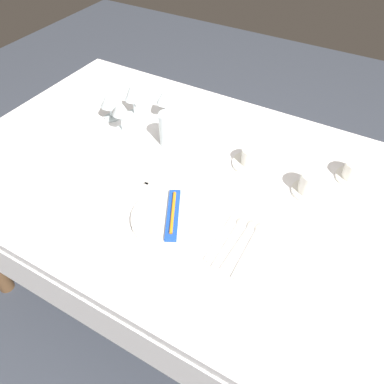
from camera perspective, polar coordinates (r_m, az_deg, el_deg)
name	(u,v)px	position (r m, az deg, el deg)	size (l,w,h in m)	color
ground_plane	(194,289)	(1.94, 0.23, -14.15)	(6.00, 6.00, 0.00)	#383D47
dining_table	(194,194)	(1.42, 0.30, -0.29)	(1.80, 1.11, 0.74)	white
dinner_plate	(173,218)	(1.22, -2.82, -3.81)	(0.27, 0.27, 0.02)	white
toothbrush_package	(173,214)	(1.21, -2.85, -3.29)	(0.13, 0.20, 0.02)	blue
fork_outer	(136,195)	(1.31, -8.33, -0.50)	(0.02, 0.22, 0.00)	beige
dinner_knife	(222,235)	(1.18, 4.47, -6.44)	(0.02, 0.23, 0.00)	beige
spoon_soup	(232,235)	(1.19, 6.02, -6.43)	(0.03, 0.22, 0.01)	beige
spoon_dessert	(243,237)	(1.18, 7.56, -6.72)	(0.03, 0.22, 0.01)	beige
spoon_tea	(251,242)	(1.18, 8.82, -7.42)	(0.03, 0.23, 0.01)	beige
saucer_left	(353,178)	(1.47, 22.84, 1.98)	(0.12, 0.12, 0.01)	white
coffee_cup_left	(357,170)	(1.45, 23.29, 2.99)	(0.11, 0.09, 0.06)	white
saucer_right	(309,191)	(1.36, 17.01, 0.07)	(0.12, 0.12, 0.01)	white
coffee_cup_right	(312,183)	(1.34, 17.45, 1.32)	(0.11, 0.08, 0.07)	white
saucer_far	(251,164)	(1.43, 8.75, 4.18)	(0.14, 0.14, 0.01)	white
coffee_cup_far	(252,156)	(1.40, 8.97, 5.28)	(0.10, 0.08, 0.06)	white
wine_glass_centre	(109,100)	(1.64, -12.22, 13.20)	(0.08, 0.08, 0.12)	silver
wine_glass_left	(133,93)	(1.64, -8.81, 14.38)	(0.07, 0.07, 0.15)	silver
wine_glass_right	(120,109)	(1.55, -10.67, 12.08)	(0.07, 0.07, 0.15)	silver
wine_glass_far	(164,99)	(1.62, -4.15, 13.66)	(0.07, 0.07, 0.13)	silver
drink_tumbler	(169,131)	(1.48, -3.47, 9.07)	(0.07, 0.07, 0.13)	silver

